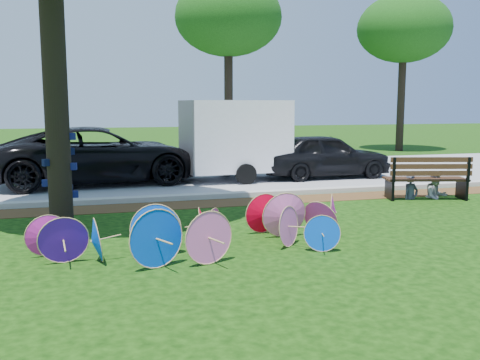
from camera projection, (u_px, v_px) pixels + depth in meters
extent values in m
plane|color=black|center=(243.00, 260.00, 7.91)|extent=(90.00, 90.00, 0.00)
cube|color=#472D16|center=(190.00, 205.00, 12.20)|extent=(90.00, 1.00, 0.01)
cube|color=#B7B5AD|center=(185.00, 197.00, 12.86)|extent=(90.00, 0.30, 0.12)
cube|color=gray|center=(163.00, 177.00, 16.83)|extent=(90.00, 8.00, 0.01)
cylinder|color=black|center=(55.00, 71.00, 9.77)|extent=(0.44, 0.44, 5.76)
cone|color=blue|center=(156.00, 229.00, 8.18)|extent=(0.82, 0.36, 0.80)
cone|color=#D923A3|center=(333.00, 212.00, 9.71)|extent=(0.41, 0.66, 0.68)
cone|color=red|center=(204.00, 224.00, 8.99)|extent=(0.31, 0.61, 0.59)
cone|color=#E538A9|center=(210.00, 223.00, 9.11)|extent=(0.49, 0.55, 0.56)
cone|color=blue|center=(154.00, 238.00, 7.50)|extent=(0.84, 0.46, 0.85)
cone|color=red|center=(265.00, 214.00, 9.43)|extent=(0.75, 0.29, 0.74)
cone|color=#D923A3|center=(48.00, 236.00, 7.99)|extent=(0.69, 0.35, 0.67)
cone|color=pink|center=(285.00, 215.00, 9.12)|extent=(0.82, 0.29, 0.82)
cone|color=pink|center=(207.00, 237.00, 7.67)|extent=(0.78, 0.37, 0.79)
cone|color=pink|center=(286.00, 226.00, 8.62)|extent=(0.59, 0.56, 0.67)
cone|color=blue|center=(95.00, 240.00, 7.75)|extent=(0.26, 0.68, 0.67)
cone|color=#4911A7|center=(63.00, 239.00, 7.69)|extent=(0.75, 0.32, 0.73)
cone|color=blue|center=(322.00, 233.00, 8.36)|extent=(0.60, 0.33, 0.59)
cone|color=#E538A9|center=(322.00, 217.00, 9.28)|extent=(0.66, 0.73, 0.67)
imported|color=black|center=(100.00, 155.00, 15.30)|extent=(6.09, 3.25, 1.63)
imported|color=black|center=(324.00, 156.00, 16.55)|extent=(4.06, 1.64, 1.38)
cube|color=white|center=(236.00, 136.00, 15.92)|extent=(3.07, 2.05, 2.68)
imported|color=#3E4254|center=(412.00, 175.00, 12.85)|extent=(0.48, 0.36, 1.18)
imported|color=#B3B2BC|center=(437.00, 172.00, 13.03)|extent=(0.63, 0.50, 1.28)
cylinder|color=black|center=(229.00, 98.00, 22.32)|extent=(0.36, 0.36, 5.00)
ellipsoid|color=#11330B|center=(228.00, 17.00, 21.85)|extent=(4.40, 4.40, 3.20)
cylinder|color=black|center=(401.00, 99.00, 25.71)|extent=(0.36, 0.36, 5.00)
ellipsoid|color=#11330B|center=(404.00, 28.00, 25.24)|extent=(4.40, 4.40, 3.20)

